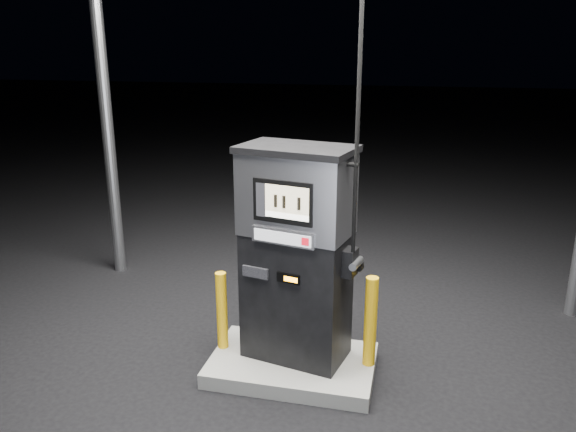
# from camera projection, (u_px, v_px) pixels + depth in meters

# --- Properties ---
(ground) EXTENTS (80.00, 80.00, 0.00)m
(ground) POSITION_uv_depth(u_px,v_px,m) (292.00, 371.00, 5.58)
(ground) COLOR black
(ground) RESTS_ON ground
(pump_island) EXTENTS (1.60, 1.00, 0.15)m
(pump_island) POSITION_uv_depth(u_px,v_px,m) (292.00, 365.00, 5.55)
(pump_island) COLOR slate
(pump_island) RESTS_ON ground
(fuel_dispenser) EXTENTS (1.21, 0.82, 4.35)m
(fuel_dispenser) POSITION_uv_depth(u_px,v_px,m) (297.00, 253.00, 5.30)
(fuel_dispenser) COLOR black
(fuel_dispenser) RESTS_ON pump_island
(bollard_left) EXTENTS (0.11, 0.11, 0.81)m
(bollard_left) POSITION_uv_depth(u_px,v_px,m) (222.00, 311.00, 5.63)
(bollard_left) COLOR yellow
(bollard_left) RESTS_ON pump_island
(bollard_right) EXTENTS (0.16, 0.16, 0.90)m
(bollard_right) POSITION_uv_depth(u_px,v_px,m) (370.00, 322.00, 5.31)
(bollard_right) COLOR yellow
(bollard_right) RESTS_ON pump_island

